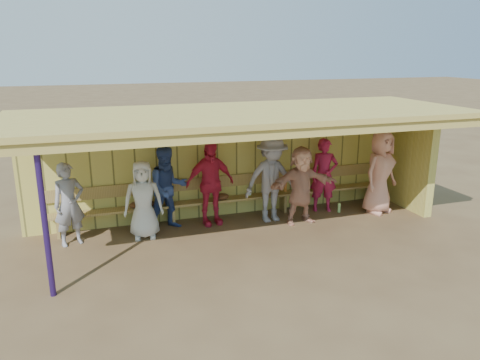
% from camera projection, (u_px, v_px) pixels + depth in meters
% --- Properties ---
extents(ground, '(90.00, 90.00, 0.00)m').
position_uv_depth(ground, '(245.00, 234.00, 9.53)').
color(ground, brown).
rests_on(ground, ground).
extents(player_a, '(0.68, 0.56, 1.61)m').
position_uv_depth(player_a, '(69.00, 204.00, 8.83)').
color(player_a, gray).
rests_on(player_a, ground).
extents(player_b, '(0.82, 0.59, 1.57)m').
position_uv_depth(player_b, '(143.00, 200.00, 9.17)').
color(player_b, silver).
rests_on(player_b, ground).
extents(player_c, '(0.93, 0.77, 1.76)m').
position_uv_depth(player_c, '(168.00, 188.00, 9.60)').
color(player_c, '#324889').
rests_on(player_c, ground).
extents(player_d, '(1.10, 0.56, 1.81)m').
position_uv_depth(player_d, '(210.00, 183.00, 9.86)').
color(player_d, red).
rests_on(player_d, ground).
extents(player_e, '(1.24, 0.74, 1.89)m').
position_uv_depth(player_e, '(272.00, 179.00, 10.04)').
color(player_e, gray).
rests_on(player_e, ground).
extents(player_f, '(1.58, 0.58, 1.68)m').
position_uv_depth(player_f, '(301.00, 185.00, 9.95)').
color(player_f, tan).
rests_on(player_f, ground).
extents(player_g, '(0.71, 0.57, 1.69)m').
position_uv_depth(player_g, '(324.00, 175.00, 10.71)').
color(player_g, '#AB1B41').
rests_on(player_g, ground).
extents(player_h, '(1.08, 0.89, 1.90)m').
position_uv_depth(player_h, '(380.00, 172.00, 10.57)').
color(player_h, '#E2987F').
rests_on(player_h, ground).
extents(dugout_structure, '(8.80, 3.20, 2.50)m').
position_uv_depth(dugout_structure, '(252.00, 145.00, 9.82)').
color(dugout_structure, '#C8BE55').
rests_on(dugout_structure, ground).
extents(bench, '(7.60, 0.34, 0.93)m').
position_uv_depth(bench, '(229.00, 194.00, 10.41)').
color(bench, '#A98B48').
rests_on(bench, ground).
extents(dugout_equipment, '(5.91, 0.62, 0.80)m').
position_uv_depth(dugout_equipment, '(206.00, 200.00, 10.13)').
color(dugout_equipment, orange).
rests_on(dugout_equipment, ground).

